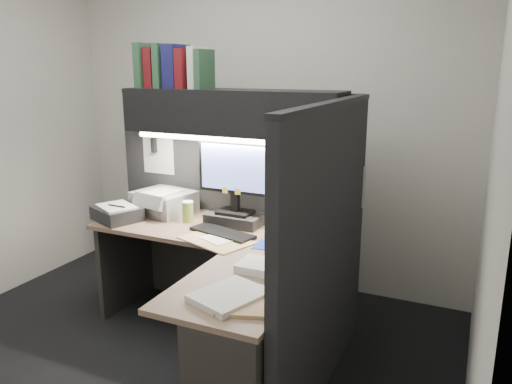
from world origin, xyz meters
TOP-DOWN VIEW (x-y plane):
  - floor at (0.00, 0.00)m, footprint 3.50×3.50m
  - wall_back at (0.00, 1.50)m, footprint 3.50×0.04m
  - wall_right at (1.75, 0.00)m, footprint 0.04×3.00m
  - partition_back at (0.03, 0.93)m, footprint 1.90×0.06m
  - partition_right at (0.98, 0.18)m, footprint 0.06×1.50m
  - desk at (0.43, -0.00)m, footprint 1.70×1.53m
  - overhead_shelf at (0.12, 0.75)m, footprint 1.55×0.34m
  - task_light_tube at (0.12, 0.61)m, footprint 1.32×0.04m
  - monitor at (0.18, 0.68)m, footprint 0.54×0.24m
  - keyboard at (0.21, 0.44)m, footprint 0.49×0.27m
  - mousepad at (0.58, 0.38)m, footprint 0.21×0.19m
  - mouse at (0.58, 0.40)m, footprint 0.08×0.11m
  - telephone at (0.61, 0.63)m, footprint 0.28×0.29m
  - coffee_cup at (-0.14, 0.58)m, footprint 0.09×0.09m
  - printer at (-0.43, 0.71)m, footprint 0.46×0.41m
  - notebook_stack at (-0.63, 0.41)m, footprint 0.39×0.37m
  - open_folder at (0.23, 0.32)m, footprint 0.52×0.42m
  - paper_stack_a at (0.68, 0.01)m, footprint 0.24×0.21m
  - paper_stack_b at (0.68, -0.37)m, footprint 0.36×0.40m
  - manila_stack at (0.77, -0.37)m, footprint 0.33×0.37m
  - binder_row at (-0.33, 0.75)m, footprint 0.53×0.26m
  - pinned_papers at (0.42, 0.56)m, footprint 1.76×1.31m

SIDE VIEW (x-z plane):
  - floor at x=0.00m, z-range 0.00..0.00m
  - desk at x=0.43m, z-range 0.08..0.81m
  - mousepad at x=0.58m, z-range 0.73..0.73m
  - open_folder at x=0.23m, z-range 0.73..0.74m
  - manila_stack at x=0.77m, z-range 0.73..0.75m
  - keyboard at x=0.21m, z-range 0.73..0.75m
  - paper_stack_b at x=0.68m, z-range 0.73..0.76m
  - mouse at x=0.58m, z-range 0.73..0.77m
  - paper_stack_a at x=0.68m, z-range 0.73..0.78m
  - notebook_stack at x=-0.63m, z-range 0.73..0.83m
  - telephone at x=0.61m, z-range 0.73..0.83m
  - partition_back at x=0.03m, z-range 0.00..1.60m
  - partition_right at x=0.98m, z-range 0.00..1.60m
  - coffee_cup at x=-0.14m, z-range 0.73..0.87m
  - printer at x=-0.43m, z-range 0.73..0.89m
  - monitor at x=0.18m, z-range 0.67..1.25m
  - pinned_papers at x=0.42m, z-range 0.80..1.31m
  - task_light_tube at x=0.12m, z-range 1.31..1.35m
  - wall_back at x=0.00m, z-range 0.00..2.70m
  - wall_right at x=1.75m, z-range 0.00..2.70m
  - overhead_shelf at x=0.12m, z-range 1.35..1.65m
  - binder_row at x=-0.33m, z-range 1.64..1.95m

